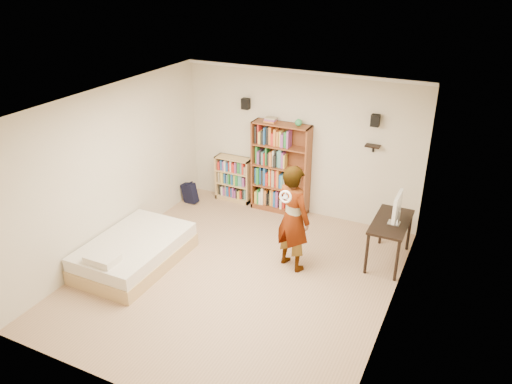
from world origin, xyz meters
The scene contains 14 objects.
ground centered at (0.00, 0.00, 0.00)m, with size 4.50×5.00×0.01m, color tan.
room_shell centered at (0.00, 0.00, 1.76)m, with size 4.52×5.02×2.71m.
crown_molding centered at (0.00, 0.00, 2.67)m, with size 4.50×5.00×0.06m.
speaker_left centered at (-1.05, 2.40, 2.00)m, with size 0.14×0.12×0.20m, color black.
speaker_right centered at (1.35, 2.40, 2.00)m, with size 0.14×0.12×0.20m, color black.
wall_shelf centered at (1.35, 2.41, 1.55)m, with size 0.25×0.16×0.03m, color black.
tall_bookshelf centered at (-0.30, 2.34, 0.87)m, with size 1.10×0.32×1.74m, color brown, non-canonical shape.
low_bookshelf centered at (-1.31, 2.36, 0.45)m, with size 0.73×0.27×0.91m, color tan, non-canonical shape.
computer_desk centered at (1.96, 1.44, 0.36)m, with size 0.53×1.07×0.73m, color black, non-canonical shape.
imac centered at (2.01, 1.37, 0.98)m, with size 0.10×0.50×0.50m, color white, non-canonical shape.
daybed centered at (-1.63, -0.39, 0.27)m, with size 1.20×1.84×0.54m, color white, non-canonical shape.
person centered at (0.63, 0.64, 0.86)m, with size 0.62×0.41×1.71m, color black.
wii_wheel centered at (0.63, 0.32, 1.35)m, with size 0.19×0.19×0.03m, color white.
navy_bag centered at (-2.05, 1.88, 0.21)m, with size 0.31×0.20×0.41m, color black, non-canonical shape.
Camera 1 is at (3.02, -5.62, 4.43)m, focal length 35.00 mm.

